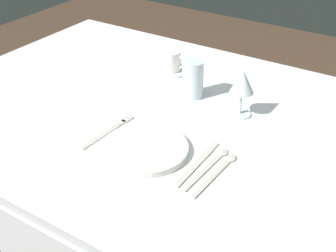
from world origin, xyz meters
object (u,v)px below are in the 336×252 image
object	(u,v)px
spoon_soup	(211,164)
wine_glass_left	(242,84)
spoon_dessert	(220,170)
drink_tumbler	(193,81)
dinner_plate	(144,149)
dinner_knife	(196,164)
coffee_cup_left	(170,60)
fork_outer	(110,130)

from	to	relation	value
spoon_soup	wine_glass_left	world-z (taller)	wine_glass_left
spoon_dessert	drink_tumbler	xyz separation A→B (m)	(-0.26, 0.31, 0.05)
spoon_soup	spoon_dessert	size ratio (longest dim) A/B	1.01
dinner_plate	dinner_knife	size ratio (longest dim) A/B	1.07
spoon_soup	coffee_cup_left	xyz separation A→B (m)	(-0.40, 0.42, 0.04)
spoon_soup	fork_outer	bearing A→B (deg)	-177.08
dinner_plate	drink_tumbler	size ratio (longest dim) A/B	1.91
dinner_knife	spoon_soup	size ratio (longest dim) A/B	1.05
spoon_soup	spoon_dessert	bearing A→B (deg)	-20.66
dinner_knife	wine_glass_left	size ratio (longest dim) A/B	1.50
dinner_knife	drink_tumbler	distance (m)	0.39
dinner_knife	drink_tumbler	world-z (taller)	drink_tumbler
fork_outer	spoon_dessert	bearing A→B (deg)	0.83
spoon_dessert	coffee_cup_left	world-z (taller)	coffee_cup_left
spoon_soup	spoon_dessert	world-z (taller)	same
wine_glass_left	drink_tumbler	xyz separation A→B (m)	(-0.19, 0.03, -0.05)
dinner_knife	spoon_soup	xyz separation A→B (m)	(0.03, 0.02, 0.00)
spoon_dessert	drink_tumbler	size ratio (longest dim) A/B	1.70
fork_outer	drink_tumbler	xyz separation A→B (m)	(0.10, 0.32, 0.05)
fork_outer	dinner_knife	bearing A→B (deg)	-1.41
coffee_cup_left	spoon_soup	bearing A→B (deg)	-46.77
coffee_cup_left	wine_glass_left	xyz separation A→B (m)	(0.35, -0.14, 0.06)
dinner_knife	coffee_cup_left	world-z (taller)	coffee_cup_left
dinner_plate	spoon_dessert	size ratio (longest dim) A/B	1.12
fork_outer	wine_glass_left	bearing A→B (deg)	46.17
fork_outer	dinner_knife	world-z (taller)	same
spoon_soup	wine_glass_left	xyz separation A→B (m)	(-0.05, 0.28, 0.10)
spoon_soup	drink_tumbler	bearing A→B (deg)	127.55
dinner_plate	drink_tumbler	xyz separation A→B (m)	(-0.05, 0.35, 0.05)
spoon_soup	coffee_cup_left	size ratio (longest dim) A/B	2.03
fork_outer	dinner_knife	distance (m)	0.30
dinner_plate	spoon_dessert	bearing A→B (deg)	9.59
fork_outer	coffee_cup_left	bearing A→B (deg)	98.75
coffee_cup_left	drink_tumbler	bearing A→B (deg)	-35.89
dinner_knife	spoon_dessert	xyz separation A→B (m)	(0.06, 0.01, 0.00)
dinner_plate	dinner_knife	xyz separation A→B (m)	(0.15, 0.02, -0.01)
fork_outer	drink_tumbler	size ratio (longest dim) A/B	1.71
wine_glass_left	drink_tumbler	bearing A→B (deg)	171.65
fork_outer	wine_glass_left	world-z (taller)	wine_glass_left
dinner_knife	wine_glass_left	bearing A→B (deg)	92.92
dinner_plate	coffee_cup_left	world-z (taller)	coffee_cup_left
fork_outer	drink_tumbler	bearing A→B (deg)	73.45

